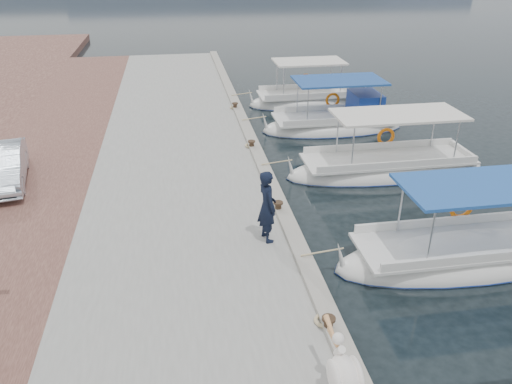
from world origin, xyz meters
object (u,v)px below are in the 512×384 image
Objects in this scene: fishing_caique_c at (387,170)px; pelican at (344,373)px; fishing_caique_b at (466,257)px; fishing_caique_d at (335,125)px; fisherman at (267,206)px; fishing_caique_e at (305,102)px; parked_car at (2,166)px.

pelican is (-4.92, -9.78, 0.95)m from fishing_caique_c.
fishing_caique_b and fishing_caique_d have the same top height.
pelican is 5.28m from fisherman.
parked_car is at bearing -144.73° from fishing_caique_e.
fishing_caique_c is 10.99m from pelican.
fisherman is at bearing 93.68° from pelican.
fisherman is (-4.83, -9.41, 1.28)m from fishing_caique_d.
fishing_caique_b is at bearing -88.52° from fishing_caique_d.
fishing_caique_c is 5.22× the size of pelican.
parked_car is (-12.17, -8.61, 0.99)m from fishing_caique_e.
fishing_caique_d and fishing_caique_e have the same top height.
fishing_caique_d is 13.46m from parked_car.
fishing_caique_e is (-0.40, 3.90, -0.07)m from fishing_caique_d.
parked_car reaches higher than pelican.
pelican is (-4.77, -4.13, 0.95)m from fishing_caique_b.
fishing_caique_b reaches higher than pelican.
fishing_caique_d is at bearing 10.11° from parked_car.
fishing_caique_b is 1.23× the size of fishing_caique_e.
fishing_caique_c is at bearing -85.02° from fishing_caique_d.
fishing_caique_e is 1.57× the size of parked_car.
pelican is at bearing -107.03° from fishing_caique_d.
fishing_caique_e is (-0.67, 14.44, 0.00)m from fishing_caique_b.
fishing_caique_b is 5.40m from fisherman.
fishing_caique_b is 0.96× the size of fishing_caique_c.
fishing_caique_e is 19.03m from pelican.
fishing_caique_d is 1.72× the size of parked_car.
fishing_caique_e is at bearing 95.37° from fishing_caique_c.
fishing_caique_d is (-0.27, 10.54, 0.07)m from fishing_caique_b.
fishing_caique_b and fishing_caique_c have the same top height.
fishing_caique_b is 6.38m from pelican.
fisherman reaches higher than fishing_caique_e.
fishing_caique_e is 14.09m from fisherman.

